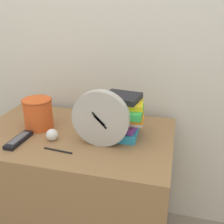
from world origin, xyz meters
name	(u,v)px	position (x,y,z in m)	size (l,w,h in m)	color
wall_back	(95,38)	(0.00, 0.72, 1.20)	(6.00, 0.04, 2.40)	silver
desk	(77,191)	(0.00, 0.33, 0.38)	(1.03, 0.65, 0.76)	olive
desk_clock	(101,119)	(0.17, 0.25, 0.89)	(0.27, 0.05, 0.27)	#B7B2A8
book_stack	(122,117)	(0.25, 0.37, 0.86)	(0.23, 0.21, 0.22)	#2D9ED1
basket	(38,113)	(-0.21, 0.35, 0.85)	(0.16, 0.16, 0.17)	#E05623
tv_remote	(19,140)	(-0.23, 0.17, 0.77)	(0.06, 0.18, 0.02)	black
crumpled_paper_ball	(52,135)	(-0.07, 0.23, 0.79)	(0.06, 0.06, 0.06)	white
pen	(59,151)	(0.00, 0.14, 0.76)	(0.15, 0.02, 0.01)	black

